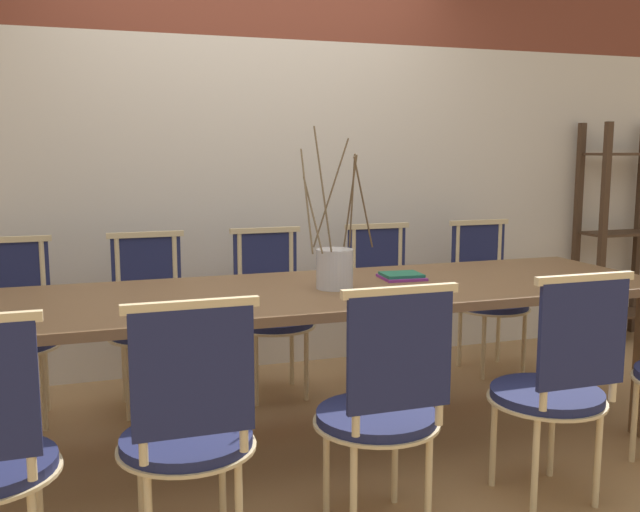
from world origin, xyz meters
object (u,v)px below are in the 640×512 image
Objects in this scene: shelving_rack at (621,234)px; vase_centerpiece at (335,266)px; chair_near_center at (382,404)px; chair_far_center at (272,308)px; book_stack at (402,276)px; dining_table at (320,305)px.

vase_centerpiece is at bearing -156.39° from shelving_rack.
shelving_rack is (2.72, 1.93, 0.29)m from chair_near_center.
chair_far_center is 0.91m from vase_centerpiece.
chair_far_center is at bearing -173.28° from shelving_rack.
book_stack is (0.40, 0.13, -0.09)m from vase_centerpiece.
book_stack is at bearing 17.78° from vase_centerpiece.
chair_far_center is 0.89m from book_stack.
chair_far_center is 0.60× the size of shelving_rack.
chair_near_center is 1.28× the size of vase_centerpiece.
vase_centerpiece is (0.10, 0.79, 0.37)m from chair_near_center.
chair_near_center is at bearing 89.28° from chair_far_center.
shelving_rack is at bearing -173.28° from chair_far_center.
dining_table is 3.51× the size of chair_far_center.
vase_centerpiece is (0.06, -0.02, 0.18)m from dining_table.
chair_near_center reaches higher than book_stack.
shelving_rack reaches higher than chair_near_center.
dining_table is at bearing -157.22° from shelving_rack.
shelving_rack is at bearing 24.60° from book_stack.
shelving_rack is (2.68, 1.12, 0.10)m from dining_table.
vase_centerpiece is 0.43m from book_stack.
chair_near_center is 1.61m from chair_far_center.
dining_table is at bearing 87.34° from chair_near_center.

